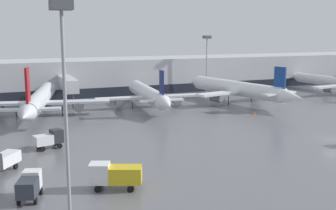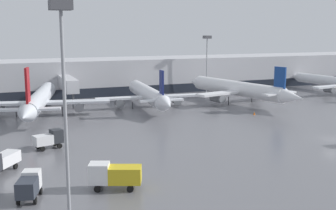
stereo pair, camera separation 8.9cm
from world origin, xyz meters
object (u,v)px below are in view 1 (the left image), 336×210
object	(u,v)px
parked_jet_1	(239,89)
parked_jet_0	(39,100)
apron_light_mast_2	(63,49)
service_truck_3	(115,174)
apron_light_mast_1	(207,47)
traffic_cone_0	(254,113)
service_truck_0	(49,139)
service_truck_2	(29,185)
parked_jet_2	(148,94)

from	to	relation	value
parked_jet_1	parked_jet_0	bearing A→B (deg)	75.86
parked_jet_1	apron_light_mast_2	bearing A→B (deg)	123.29
parked_jet_0	service_truck_3	size ratio (longest dim) A/B	6.39
apron_light_mast_2	apron_light_mast_1	bearing A→B (deg)	54.05
traffic_cone_0	apron_light_mast_2	size ratio (longest dim) A/B	0.03
parked_jet_0	service_truck_0	bearing A→B (deg)	-169.52
parked_jet_0	traffic_cone_0	distance (m)	42.02
parked_jet_0	parked_jet_1	size ratio (longest dim) A/B	1.02
service_truck_2	apron_light_mast_2	bearing A→B (deg)	-132.94
service_truck_2	service_truck_3	bearing A→B (deg)	-76.02
service_truck_0	service_truck_3	world-z (taller)	service_truck_3
traffic_cone_0	apron_light_mast_2	distance (m)	54.72
apron_light_mast_1	parked_jet_1	bearing A→B (deg)	-92.73
service_truck_0	service_truck_2	xyz separation A→B (m)	(-3.89, -17.97, 0.05)
parked_jet_0	parked_jet_1	distance (m)	43.63
parked_jet_2	service_truck_0	xyz separation A→B (m)	(-23.60, -25.39, -1.39)
parked_jet_0	service_truck_2	distance (m)	42.80
parked_jet_2	traffic_cone_0	bearing A→B (deg)	-127.60
service_truck_2	traffic_cone_0	xyz separation A→B (m)	(44.16, 27.86, -1.21)
parked_jet_2	traffic_cone_0	distance (m)	22.91
parked_jet_1	service_truck_2	distance (m)	63.49
parked_jet_0	apron_light_mast_1	size ratio (longest dim) A/B	2.42
service_truck_3	traffic_cone_0	xyz separation A→B (m)	(35.75, 28.30, -1.32)
parked_jet_2	apron_light_mast_2	bearing A→B (deg)	158.56
service_truck_2	traffic_cone_0	world-z (taller)	service_truck_2
service_truck_2	service_truck_3	world-z (taller)	service_truck_3
service_truck_0	traffic_cone_0	distance (m)	41.49
apron_light_mast_2	service_truck_3	bearing A→B (deg)	41.36
service_truck_3	apron_light_mast_2	distance (m)	14.98
service_truck_2	traffic_cone_0	bearing A→B (deg)	-40.82
parked_jet_1	parked_jet_2	xyz separation A→B (m)	(-20.99, 2.41, -0.43)
apron_light_mast_2	parked_jet_1	bearing A→B (deg)	45.42
parked_jet_1	traffic_cone_0	xyz separation A→B (m)	(-4.32, -13.10, -2.97)
parked_jet_1	traffic_cone_0	size ratio (longest dim) A/B	62.63
service_truck_3	apron_light_mast_1	xyz separation A→B (m)	(40.91, 59.12, 10.62)
service_truck_2	parked_jet_1	bearing A→B (deg)	-32.87
parked_jet_1	service_truck_0	xyz separation A→B (m)	(-44.59, -22.99, -1.82)
parked_jet_2	service_truck_2	distance (m)	51.36
parked_jet_0	service_truck_3	distance (m)	43.09
parked_jet_2	apron_light_mast_2	size ratio (longest dim) A/B	1.76
parked_jet_1	service_truck_3	bearing A→B (deg)	123.80
service_truck_0	apron_light_mast_2	size ratio (longest dim) A/B	0.23
parked_jet_1	service_truck_0	size ratio (longest dim) A/B	8.35
service_truck_2	apron_light_mast_2	xyz separation A→B (m)	(3.01, -5.19, 13.25)
parked_jet_0	apron_light_mast_1	world-z (taller)	apron_light_mast_1
parked_jet_1	apron_light_mast_1	world-z (taller)	apron_light_mast_1
service_truck_3	apron_light_mast_1	world-z (taller)	apron_light_mast_1
parked_jet_1	service_truck_0	world-z (taller)	parked_jet_1
service_truck_3	service_truck_2	bearing A→B (deg)	18.90
service_truck_0	service_truck_2	distance (m)	18.39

